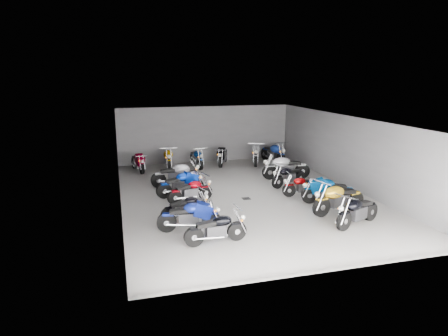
# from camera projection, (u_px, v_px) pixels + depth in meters

# --- Properties ---
(ground) EXTENTS (14.00, 14.00, 0.00)m
(ground) POSITION_uv_depth(u_px,v_px,m) (242.00, 195.00, 16.91)
(ground) COLOR gray
(ground) RESTS_ON ground
(wall_back) EXTENTS (10.00, 0.10, 3.20)m
(wall_back) POSITION_uv_depth(u_px,v_px,m) (206.00, 134.00, 23.11)
(wall_back) COLOR slate
(wall_back) RESTS_ON ground
(wall_left) EXTENTS (0.10, 14.00, 3.20)m
(wall_left) POSITION_uv_depth(u_px,v_px,m) (119.00, 165.00, 15.25)
(wall_left) COLOR slate
(wall_left) RESTS_ON ground
(wall_right) EXTENTS (0.10, 14.00, 3.20)m
(wall_right) POSITION_uv_depth(u_px,v_px,m) (349.00, 152.00, 17.83)
(wall_right) COLOR slate
(wall_right) RESTS_ON ground
(ceiling) EXTENTS (10.00, 14.00, 0.04)m
(ceiling) POSITION_uv_depth(u_px,v_px,m) (243.00, 119.00, 16.17)
(ceiling) COLOR black
(ceiling) RESTS_ON wall_back
(drain_grate) EXTENTS (0.32, 0.32, 0.01)m
(drain_grate) POSITION_uv_depth(u_px,v_px,m) (246.00, 198.00, 16.44)
(drain_grate) COLOR black
(drain_grate) RESTS_ON ground
(motorcycle_left_a) EXTENTS (1.98, 0.42, 0.87)m
(motorcycle_left_a) POSITION_uv_depth(u_px,v_px,m) (217.00, 229.00, 12.02)
(motorcycle_left_a) COLOR black
(motorcycle_left_a) RESTS_ON ground
(motorcycle_left_b) EXTENTS (2.10, 0.56, 0.93)m
(motorcycle_left_b) POSITION_uv_depth(u_px,v_px,m) (190.00, 217.00, 12.94)
(motorcycle_left_b) COLOR black
(motorcycle_left_b) RESTS_ON ground
(motorcycle_left_c) EXTENTS (1.84, 0.65, 0.83)m
(motorcycle_left_c) POSITION_uv_depth(u_px,v_px,m) (186.00, 207.00, 13.99)
(motorcycle_left_c) COLOR black
(motorcycle_left_c) RESTS_ON ground
(motorcycle_left_d) EXTENTS (1.92, 0.62, 0.86)m
(motorcycle_left_d) POSITION_uv_depth(u_px,v_px,m) (191.00, 191.00, 15.91)
(motorcycle_left_d) COLOR black
(motorcycle_left_d) RESTS_ON ground
(motorcycle_left_e) EXTENTS (2.10, 0.64, 0.93)m
(motorcycle_left_e) POSITION_uv_depth(u_px,v_px,m) (181.00, 184.00, 16.73)
(motorcycle_left_e) COLOR black
(motorcycle_left_e) RESTS_ON ground
(motorcycle_left_f) EXTENTS (2.28, 0.44, 1.00)m
(motorcycle_left_f) POSITION_uv_depth(u_px,v_px,m) (177.00, 175.00, 18.10)
(motorcycle_left_f) COLOR black
(motorcycle_left_f) RESTS_ON ground
(motorcycle_right_a) EXTENTS (2.05, 0.94, 0.95)m
(motorcycle_right_a) POSITION_uv_depth(u_px,v_px,m) (357.00, 211.00, 13.42)
(motorcycle_right_a) COLOR black
(motorcycle_right_a) RESTS_ON ground
(motorcycle_right_b) EXTENTS (2.33, 0.68, 1.03)m
(motorcycle_right_b) POSITION_uv_depth(u_px,v_px,m) (338.00, 199.00, 14.60)
(motorcycle_right_b) COLOR black
(motorcycle_right_b) RESTS_ON ground
(motorcycle_right_c) EXTENTS (2.11, 0.83, 0.96)m
(motorcycle_right_c) POSITION_uv_depth(u_px,v_px,m) (328.00, 191.00, 15.71)
(motorcycle_right_c) COLOR black
(motorcycle_right_c) RESTS_ON ground
(motorcycle_right_d) EXTENTS (1.85, 0.44, 0.81)m
(motorcycle_right_d) POSITION_uv_depth(u_px,v_px,m) (303.00, 186.00, 16.68)
(motorcycle_right_d) COLOR black
(motorcycle_right_d) RESTS_ON ground
(motorcycle_right_e) EXTENTS (1.93, 0.82, 0.88)m
(motorcycle_right_e) POSITION_uv_depth(u_px,v_px,m) (288.00, 176.00, 18.17)
(motorcycle_right_e) COLOR black
(motorcycle_right_e) RESTS_ON ground
(motorcycle_right_f) EXTENTS (2.38, 0.55, 1.05)m
(motorcycle_right_f) POSITION_uv_depth(u_px,v_px,m) (285.00, 167.00, 19.41)
(motorcycle_right_f) COLOR black
(motorcycle_right_f) RESTS_ON ground
(motorcycle_back_a) EXTENTS (0.60, 2.08, 0.92)m
(motorcycle_back_a) POSITION_uv_depth(u_px,v_px,m) (138.00, 162.00, 20.93)
(motorcycle_back_a) COLOR black
(motorcycle_back_a) RESTS_ON ground
(motorcycle_back_b) EXTENTS (0.51, 2.35, 1.03)m
(motorcycle_back_b) POSITION_uv_depth(u_px,v_px,m) (168.00, 158.00, 21.51)
(motorcycle_back_b) COLOR black
(motorcycle_back_b) RESTS_ON ground
(motorcycle_back_c) EXTENTS (0.47, 2.15, 0.94)m
(motorcycle_back_c) POSITION_uv_depth(u_px,v_px,m) (197.00, 158.00, 21.85)
(motorcycle_back_c) COLOR black
(motorcycle_back_c) RESTS_ON ground
(motorcycle_back_d) EXTENTS (1.05, 2.05, 0.96)m
(motorcycle_back_d) POSITION_uv_depth(u_px,v_px,m) (223.00, 156.00, 22.43)
(motorcycle_back_d) COLOR black
(motorcycle_back_d) RESTS_ON ground
(motorcycle_back_e) EXTENTS (1.03, 2.29, 1.06)m
(motorcycle_back_e) POSITION_uv_depth(u_px,v_px,m) (256.00, 154.00, 22.67)
(motorcycle_back_e) COLOR black
(motorcycle_back_e) RESTS_ON ground
(motorcycle_back_f) EXTENTS (0.64, 2.37, 1.05)m
(motorcycle_back_f) POSITION_uv_depth(u_px,v_px,m) (273.00, 153.00, 22.93)
(motorcycle_back_f) COLOR black
(motorcycle_back_f) RESTS_ON ground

